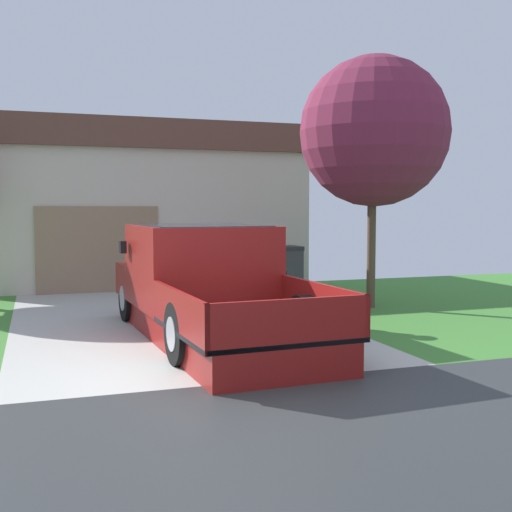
{
  "coord_description": "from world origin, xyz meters",
  "views": [
    {
      "loc": [
        -2.15,
        -6.84,
        1.98
      ],
      "look_at": [
        1.37,
        3.44,
        1.16
      ],
      "focal_mm": 45.2,
      "sensor_mm": 36.0,
      "label": 1
    }
  ],
  "objects_px": {
    "handbag": "(270,319)",
    "wheeled_trash_bin": "(287,266)",
    "house_with_garage": "(133,204)",
    "neighbor_tree": "(369,132)",
    "pickup_truck": "(204,285)",
    "person_with_hat": "(273,270)"
  },
  "relations": [
    {
      "from": "neighbor_tree",
      "to": "wheeled_trash_bin",
      "type": "bearing_deg",
      "value": 97.99
    },
    {
      "from": "pickup_truck",
      "to": "person_with_hat",
      "type": "height_order",
      "value": "pickup_truck"
    },
    {
      "from": "house_with_garage",
      "to": "neighbor_tree",
      "type": "distance_m",
      "value": 8.23
    },
    {
      "from": "wheeled_trash_bin",
      "to": "person_with_hat",
      "type": "bearing_deg",
      "value": -114.53
    },
    {
      "from": "wheeled_trash_bin",
      "to": "pickup_truck",
      "type": "bearing_deg",
      "value": -124.63
    },
    {
      "from": "pickup_truck",
      "to": "person_with_hat",
      "type": "relative_size",
      "value": 3.33
    },
    {
      "from": "pickup_truck",
      "to": "wheeled_trash_bin",
      "type": "distance_m",
      "value": 5.82
    },
    {
      "from": "pickup_truck",
      "to": "handbag",
      "type": "xyz_separation_m",
      "value": [
        1.16,
        0.17,
        -0.62
      ]
    },
    {
      "from": "pickup_truck",
      "to": "house_with_garage",
      "type": "bearing_deg",
      "value": 86.07
    },
    {
      "from": "house_with_garage",
      "to": "neighbor_tree",
      "type": "height_order",
      "value": "neighbor_tree"
    },
    {
      "from": "handbag",
      "to": "wheeled_trash_bin",
      "type": "xyz_separation_m",
      "value": [
        2.14,
        4.62,
        0.43
      ]
    },
    {
      "from": "wheeled_trash_bin",
      "to": "neighbor_tree",
      "type": "bearing_deg",
      "value": -82.01
    },
    {
      "from": "house_with_garage",
      "to": "neighbor_tree",
      "type": "relative_size",
      "value": 1.72
    },
    {
      "from": "neighbor_tree",
      "to": "wheeled_trash_bin",
      "type": "relative_size",
      "value": 4.68
    },
    {
      "from": "pickup_truck",
      "to": "wheeled_trash_bin",
      "type": "bearing_deg",
      "value": 52.52
    },
    {
      "from": "pickup_truck",
      "to": "neighbor_tree",
      "type": "distance_m",
      "value": 4.89
    },
    {
      "from": "wheeled_trash_bin",
      "to": "house_with_garage",
      "type": "bearing_deg",
      "value": 127.58
    },
    {
      "from": "handbag",
      "to": "neighbor_tree",
      "type": "distance_m",
      "value": 4.44
    },
    {
      "from": "handbag",
      "to": "wheeled_trash_bin",
      "type": "distance_m",
      "value": 5.11
    },
    {
      "from": "handbag",
      "to": "wheeled_trash_bin",
      "type": "bearing_deg",
      "value": 65.12
    },
    {
      "from": "handbag",
      "to": "house_with_garage",
      "type": "height_order",
      "value": "house_with_garage"
    },
    {
      "from": "house_with_garage",
      "to": "wheeled_trash_bin",
      "type": "bearing_deg",
      "value": -52.42
    }
  ]
}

